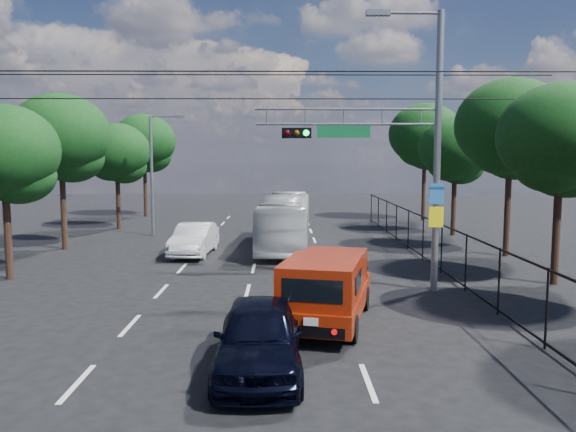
{
  "coord_description": "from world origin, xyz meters",
  "views": [
    {
      "loc": [
        1.24,
        -11.15,
        4.63
      ],
      "look_at": [
        1.4,
        6.35,
        2.8
      ],
      "focal_mm": 35.0,
      "sensor_mm": 36.0,
      "label": 1
    }
  ],
  "objects_px": {
    "red_pickup": "(327,286)",
    "white_bus": "(285,221)",
    "signal_mast": "(402,139)",
    "navy_hatchback": "(259,336)",
    "white_van": "(194,239)"
  },
  "relations": [
    {
      "from": "signal_mast",
      "to": "white_van",
      "type": "bearing_deg",
      "value": 138.33
    },
    {
      "from": "signal_mast",
      "to": "navy_hatchback",
      "type": "height_order",
      "value": "signal_mast"
    },
    {
      "from": "navy_hatchback",
      "to": "white_van",
      "type": "height_order",
      "value": "navy_hatchback"
    },
    {
      "from": "signal_mast",
      "to": "red_pickup",
      "type": "xyz_separation_m",
      "value": [
        -2.81,
        -3.84,
        -4.19
      ]
    },
    {
      "from": "white_bus",
      "to": "red_pickup",
      "type": "bearing_deg",
      "value": -82.06
    },
    {
      "from": "signal_mast",
      "to": "red_pickup",
      "type": "relative_size",
      "value": 1.7
    },
    {
      "from": "red_pickup",
      "to": "white_bus",
      "type": "bearing_deg",
      "value": 94.84
    },
    {
      "from": "signal_mast",
      "to": "white_van",
      "type": "height_order",
      "value": "signal_mast"
    },
    {
      "from": "signal_mast",
      "to": "white_van",
      "type": "relative_size",
      "value": 2.09
    },
    {
      "from": "navy_hatchback",
      "to": "white_bus",
      "type": "relative_size",
      "value": 0.46
    },
    {
      "from": "signal_mast",
      "to": "white_van",
      "type": "distance_m",
      "value": 11.97
    },
    {
      "from": "white_van",
      "to": "red_pickup",
      "type": "bearing_deg",
      "value": -60.07
    },
    {
      "from": "red_pickup",
      "to": "white_bus",
      "type": "relative_size",
      "value": 0.57
    },
    {
      "from": "navy_hatchback",
      "to": "red_pickup",
      "type": "bearing_deg",
      "value": 63.09
    },
    {
      "from": "signal_mast",
      "to": "white_van",
      "type": "xyz_separation_m",
      "value": [
        -8.28,
        7.37,
        -4.49
      ]
    }
  ]
}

